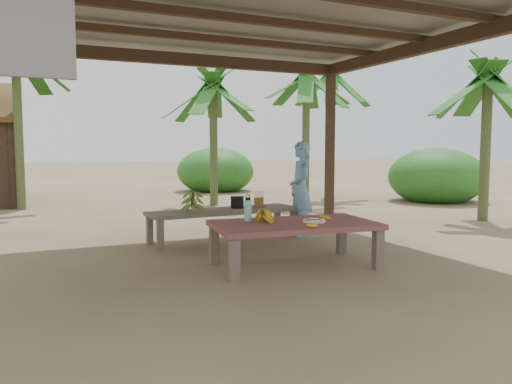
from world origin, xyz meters
name	(u,v)px	position (x,y,z in m)	size (l,w,h in m)	color
ground	(233,261)	(0.00, 0.00, 0.00)	(80.00, 80.00, 0.00)	brown
pavilion	(231,19)	(-0.01, -0.01, 2.78)	(6.60, 5.60, 2.95)	black
work_table	(294,228)	(0.53, -0.53, 0.43)	(1.89, 1.18, 0.50)	brown
bench	(224,213)	(0.36, 1.25, 0.39)	(2.24, 0.78, 0.45)	brown
ripe_banana_bunch	(262,215)	(0.20, -0.39, 0.58)	(0.26, 0.22, 0.16)	gold
plate	(314,221)	(0.72, -0.65, 0.52)	(0.26, 0.26, 0.04)	white
loose_banana_front	(312,226)	(0.52, -0.94, 0.52)	(0.04, 0.14, 0.04)	gold
loose_banana_side	(325,217)	(0.96, -0.48, 0.52)	(0.04, 0.16, 0.04)	gold
water_flask	(248,209)	(0.10, -0.21, 0.63)	(0.08, 0.08, 0.31)	#3AB2B5
green_banana_stalk	(193,200)	(-0.12, 1.21, 0.60)	(0.27, 0.27, 0.31)	#598C2D
cooking_pot	(237,202)	(0.60, 1.33, 0.53)	(0.19, 0.19, 0.16)	black
skewer_rack	(259,199)	(0.90, 1.24, 0.57)	(0.18, 0.08, 0.24)	#A57F47
woman	(300,189)	(1.52, 1.10, 0.71)	(0.52, 0.34, 1.42)	#68A0C6
banana_plant_ne	(306,86)	(3.80, 4.91, 2.76)	(1.80, 1.80, 3.25)	#596638
banana_plant_n	(213,96)	(1.67, 5.40, 2.49)	(1.80, 1.80, 2.97)	#596638
banana_plant_nw	(16,63)	(-2.35, 6.35, 3.08)	(1.80, 1.80, 3.58)	#596638
banana_plant_e	(488,90)	(5.34, 1.13, 2.36)	(1.80, 1.80, 2.84)	#596638
banana_plant_far	(331,85)	(5.20, 6.02, 2.98)	(1.80, 1.80, 3.48)	#596638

